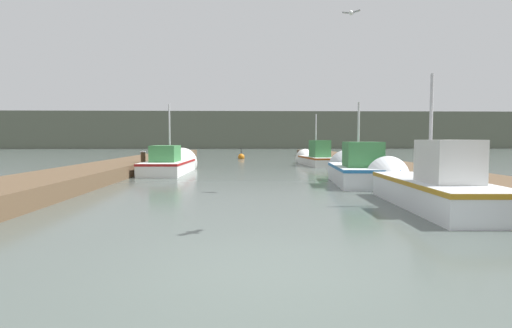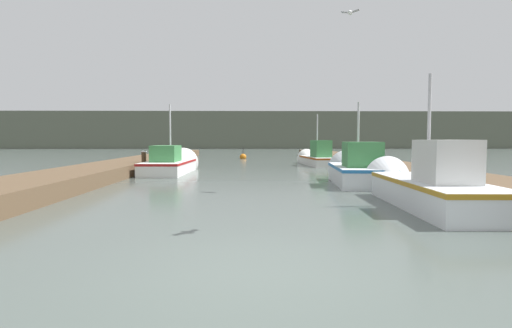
{
  "view_description": "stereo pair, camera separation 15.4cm",
  "coord_description": "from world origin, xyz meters",
  "px_view_note": "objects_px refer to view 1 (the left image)",
  "views": [
    {
      "loc": [
        -0.37,
        -4.82,
        1.64
      ],
      "look_at": [
        0.16,
        11.79,
        0.59
      ],
      "focal_mm": 28.0,
      "sensor_mm": 36.0,
      "label": 1
    },
    {
      "loc": [
        -0.21,
        -4.83,
        1.64
      ],
      "look_at": [
        0.16,
        11.79,
        0.59
      ],
      "focal_mm": 28.0,
      "sensor_mm": 36.0,
      "label": 2
    }
  ],
  "objects_px": {
    "fishing_boat_0": "(423,185)",
    "fishing_boat_3": "(315,158)",
    "mooring_piling_2": "(351,161)",
    "seagull_1": "(351,13)",
    "fishing_boat_1": "(357,170)",
    "mooring_piling_0": "(143,162)",
    "channel_buoy": "(241,157)",
    "mooring_piling_1": "(368,164)",
    "fishing_boat_2": "(172,164)"
  },
  "relations": [
    {
      "from": "fishing_boat_0",
      "to": "fishing_boat_3",
      "type": "height_order",
      "value": "fishing_boat_0"
    },
    {
      "from": "mooring_piling_2",
      "to": "seagull_1",
      "type": "xyz_separation_m",
      "value": [
        -2.22,
        -7.83,
        4.99
      ]
    },
    {
      "from": "fishing_boat_1",
      "to": "mooring_piling_0",
      "type": "relative_size",
      "value": 4.78
    },
    {
      "from": "channel_buoy",
      "to": "seagull_1",
      "type": "relative_size",
      "value": 1.91
    },
    {
      "from": "fishing_boat_1",
      "to": "seagull_1",
      "type": "relative_size",
      "value": 9.19
    },
    {
      "from": "mooring_piling_0",
      "to": "seagull_1",
      "type": "bearing_deg",
      "value": -40.43
    },
    {
      "from": "fishing_boat_0",
      "to": "channel_buoy",
      "type": "height_order",
      "value": "fishing_boat_0"
    },
    {
      "from": "fishing_boat_1",
      "to": "mooring_piling_1",
      "type": "height_order",
      "value": "fishing_boat_1"
    },
    {
      "from": "fishing_boat_1",
      "to": "fishing_boat_3",
      "type": "bearing_deg",
      "value": 94.0
    },
    {
      "from": "channel_buoy",
      "to": "seagull_1",
      "type": "xyz_separation_m",
      "value": [
        3.5,
        -20.54,
        5.36
      ]
    },
    {
      "from": "fishing_boat_3",
      "to": "seagull_1",
      "type": "relative_size",
      "value": 9.94
    },
    {
      "from": "channel_buoy",
      "to": "mooring_piling_0",
      "type": "bearing_deg",
      "value": -108.9
    },
    {
      "from": "fishing_boat_0",
      "to": "mooring_piling_2",
      "type": "height_order",
      "value": "fishing_boat_0"
    },
    {
      "from": "fishing_boat_0",
      "to": "seagull_1",
      "type": "height_order",
      "value": "seagull_1"
    },
    {
      "from": "mooring_piling_0",
      "to": "channel_buoy",
      "type": "distance_m",
      "value": 14.37
    },
    {
      "from": "mooring_piling_2",
      "to": "channel_buoy",
      "type": "xyz_separation_m",
      "value": [
        -5.72,
        12.71,
        -0.36
      ]
    },
    {
      "from": "mooring_piling_1",
      "to": "fishing_boat_3",
      "type": "bearing_deg",
      "value": 98.34
    },
    {
      "from": "fishing_boat_0",
      "to": "fishing_boat_3",
      "type": "distance_m",
      "value": 15.16
    },
    {
      "from": "fishing_boat_3",
      "to": "mooring_piling_1",
      "type": "height_order",
      "value": "fishing_boat_3"
    },
    {
      "from": "fishing_boat_1",
      "to": "fishing_boat_2",
      "type": "distance_m",
      "value": 9.26
    },
    {
      "from": "fishing_boat_0",
      "to": "seagull_1",
      "type": "bearing_deg",
      "value": 119.44
    },
    {
      "from": "fishing_boat_0",
      "to": "mooring_piling_1",
      "type": "height_order",
      "value": "fishing_boat_0"
    },
    {
      "from": "mooring_piling_1",
      "to": "channel_buoy",
      "type": "bearing_deg",
      "value": 110.9
    },
    {
      "from": "fishing_boat_3",
      "to": "mooring_piling_2",
      "type": "relative_size",
      "value": 5.29
    },
    {
      "from": "fishing_boat_1",
      "to": "mooring_piling_0",
      "type": "height_order",
      "value": "fishing_boat_1"
    },
    {
      "from": "fishing_boat_2",
      "to": "mooring_piling_2",
      "type": "distance_m",
      "value": 9.08
    },
    {
      "from": "mooring_piling_0",
      "to": "mooring_piling_1",
      "type": "bearing_deg",
      "value": -8.55
    },
    {
      "from": "mooring_piling_1",
      "to": "mooring_piling_2",
      "type": "distance_m",
      "value": 2.45
    },
    {
      "from": "fishing_boat_0",
      "to": "mooring_piling_0",
      "type": "height_order",
      "value": "fishing_boat_0"
    },
    {
      "from": "mooring_piling_0",
      "to": "mooring_piling_2",
      "type": "bearing_deg",
      "value": 4.86
    },
    {
      "from": "mooring_piling_0",
      "to": "seagull_1",
      "type": "distance_m",
      "value": 11.81
    },
    {
      "from": "fishing_boat_0",
      "to": "fishing_boat_3",
      "type": "bearing_deg",
      "value": 92.19
    },
    {
      "from": "fishing_boat_1",
      "to": "mooring_piling_2",
      "type": "bearing_deg",
      "value": 82.3
    },
    {
      "from": "fishing_boat_0",
      "to": "mooring_piling_2",
      "type": "distance_m",
      "value": 10.31
    },
    {
      "from": "fishing_boat_1",
      "to": "mooring_piling_2",
      "type": "distance_m",
      "value": 5.59
    },
    {
      "from": "fishing_boat_3",
      "to": "mooring_piling_0",
      "type": "relative_size",
      "value": 5.17
    },
    {
      "from": "seagull_1",
      "to": "mooring_piling_1",
      "type": "bearing_deg",
      "value": 93.03
    },
    {
      "from": "fishing_boat_3",
      "to": "channel_buoy",
      "type": "xyz_separation_m",
      "value": [
        -4.71,
        7.82,
        -0.31
      ]
    },
    {
      "from": "fishing_boat_1",
      "to": "channel_buoy",
      "type": "height_order",
      "value": "fishing_boat_1"
    },
    {
      "from": "fishing_boat_1",
      "to": "fishing_boat_3",
      "type": "relative_size",
      "value": 0.92
    },
    {
      "from": "mooring_piling_0",
      "to": "mooring_piling_2",
      "type": "relative_size",
      "value": 1.02
    },
    {
      "from": "mooring_piling_0",
      "to": "mooring_piling_1",
      "type": "height_order",
      "value": "mooring_piling_0"
    },
    {
      "from": "mooring_piling_0",
      "to": "fishing_boat_2",
      "type": "bearing_deg",
      "value": 18.98
    },
    {
      "from": "fishing_boat_0",
      "to": "mooring_piling_0",
      "type": "bearing_deg",
      "value": 137.08
    },
    {
      "from": "mooring_piling_1",
      "to": "mooring_piling_2",
      "type": "height_order",
      "value": "mooring_piling_2"
    },
    {
      "from": "mooring_piling_0",
      "to": "mooring_piling_1",
      "type": "distance_m",
      "value": 10.56
    },
    {
      "from": "channel_buoy",
      "to": "fishing_boat_2",
      "type": "bearing_deg",
      "value": -104.3
    },
    {
      "from": "fishing_boat_3",
      "to": "seagull_1",
      "type": "height_order",
      "value": "seagull_1"
    },
    {
      "from": "fishing_boat_0",
      "to": "fishing_boat_3",
      "type": "relative_size",
      "value": 1.09
    },
    {
      "from": "fishing_boat_1",
      "to": "mooring_piling_2",
      "type": "xyz_separation_m",
      "value": [
        1.28,
        5.44,
        0.03
      ]
    }
  ]
}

